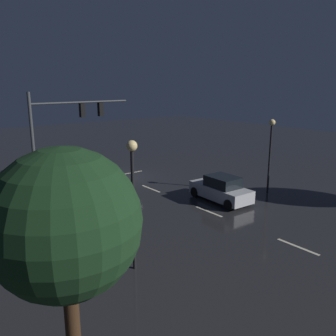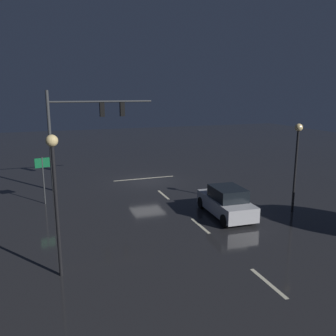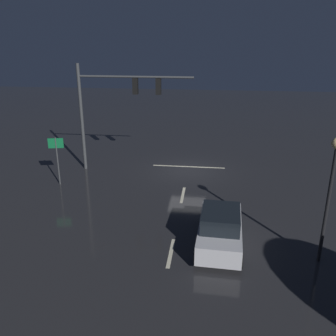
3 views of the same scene
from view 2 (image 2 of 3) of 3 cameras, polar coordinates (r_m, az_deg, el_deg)
ground_plane at (r=27.77m, az=-3.42°, el=-2.12°), size 80.00×80.00×0.00m
traffic_signal_assembly at (r=25.74m, az=-13.61°, el=7.26°), size 7.44×0.47×7.01m
lane_dash_far at (r=24.09m, az=-0.75°, el=-4.36°), size 0.16×2.20×0.01m
lane_dash_mid at (r=18.82m, az=5.24°, el=-9.30°), size 0.16×2.20×0.01m
lane_dash_near at (r=14.15m, az=15.95°, el=-17.49°), size 0.16×2.20×0.01m
stop_bar at (r=28.57m, az=-3.90°, el=-1.71°), size 5.00×0.16×0.01m
car_approaching at (r=20.22m, az=9.44°, el=-5.49°), size 2.07×4.44×1.70m
street_lamp_left_kerb at (r=21.20m, az=20.19°, el=2.57°), size 0.44×0.44×5.18m
street_lamp_right_kerb at (r=13.36m, az=-17.93°, el=-1.94°), size 0.44×0.44×5.45m
route_sign at (r=23.02m, az=-19.67°, el=-0.38°), size 0.89×0.26×2.98m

